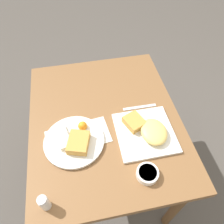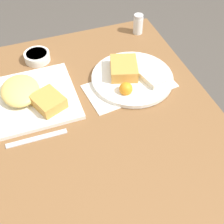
{
  "view_description": "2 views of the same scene",
  "coord_description": "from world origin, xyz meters",
  "px_view_note": "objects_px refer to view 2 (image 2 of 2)",
  "views": [
    {
      "loc": [
        -0.66,
        0.09,
        1.6
      ],
      "look_at": [
        0.0,
        -0.04,
        0.74
      ],
      "focal_mm": 35.0,
      "sensor_mm": 36.0,
      "label": 1
    },
    {
      "loc": [
        0.63,
        -0.17,
        1.42
      ],
      "look_at": [
        0.04,
        0.04,
        0.74
      ],
      "focal_mm": 50.0,
      "sensor_mm": 36.0,
      "label": 2
    }
  ],
  "objects_px": {
    "salt_shaker": "(138,25)",
    "plate_square_near": "(30,96)",
    "plate_oval_far": "(131,76)",
    "sauce_ramekin": "(37,56)",
    "butter_knife": "(37,138)"
  },
  "relations": [
    {
      "from": "salt_shaker",
      "to": "butter_knife",
      "type": "bearing_deg",
      "value": -50.23
    },
    {
      "from": "plate_square_near",
      "to": "plate_oval_far",
      "type": "height_order",
      "value": "plate_square_near"
    },
    {
      "from": "plate_oval_far",
      "to": "sauce_ramekin",
      "type": "height_order",
      "value": "plate_oval_far"
    },
    {
      "from": "sauce_ramekin",
      "to": "plate_square_near",
      "type": "bearing_deg",
      "value": -16.14
    },
    {
      "from": "plate_square_near",
      "to": "salt_shaker",
      "type": "relative_size",
      "value": 3.39
    },
    {
      "from": "sauce_ramekin",
      "to": "butter_knife",
      "type": "bearing_deg",
      "value": -11.0
    },
    {
      "from": "sauce_ramekin",
      "to": "butter_knife",
      "type": "height_order",
      "value": "sauce_ramekin"
    },
    {
      "from": "plate_oval_far",
      "to": "butter_knife",
      "type": "bearing_deg",
      "value": -67.65
    },
    {
      "from": "plate_oval_far",
      "to": "sauce_ramekin",
      "type": "bearing_deg",
      "value": -127.71
    },
    {
      "from": "plate_oval_far",
      "to": "salt_shaker",
      "type": "height_order",
      "value": "salt_shaker"
    },
    {
      "from": "salt_shaker",
      "to": "sauce_ramekin",
      "type": "bearing_deg",
      "value": -84.24
    },
    {
      "from": "plate_square_near",
      "to": "plate_oval_far",
      "type": "distance_m",
      "value": 0.34
    },
    {
      "from": "salt_shaker",
      "to": "plate_square_near",
      "type": "bearing_deg",
      "value": -62.86
    },
    {
      "from": "sauce_ramekin",
      "to": "butter_knife",
      "type": "relative_size",
      "value": 0.53
    },
    {
      "from": "plate_square_near",
      "to": "sauce_ramekin",
      "type": "xyz_separation_m",
      "value": [
        -0.2,
        0.06,
        -0.0
      ]
    }
  ]
}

